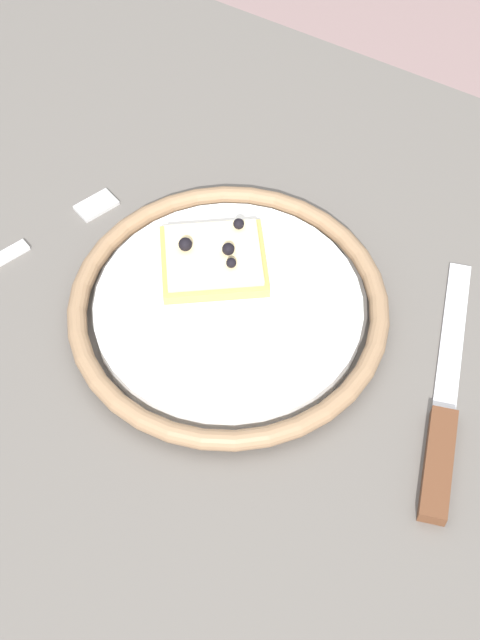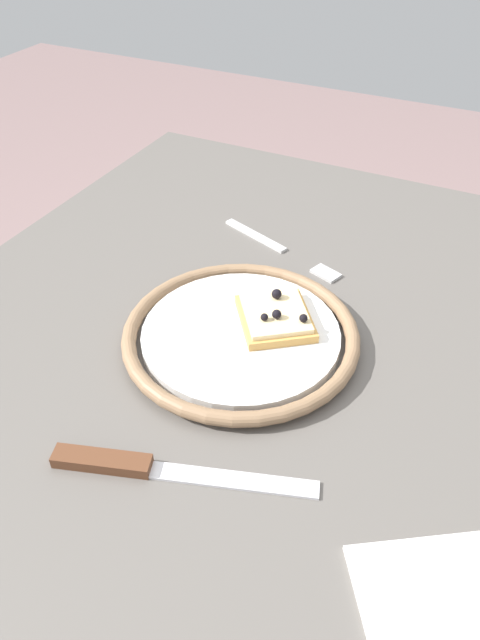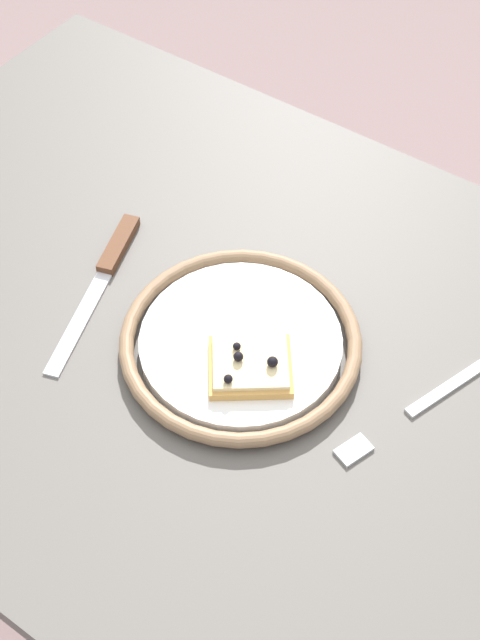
% 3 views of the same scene
% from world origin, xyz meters
% --- Properties ---
extents(ground_plane, '(6.00, 6.00, 0.00)m').
position_xyz_m(ground_plane, '(0.00, 0.00, 0.00)').
color(ground_plane, gray).
extents(dining_table, '(1.05, 0.74, 0.73)m').
position_xyz_m(dining_table, '(0.00, 0.00, 0.64)').
color(dining_table, '#5B5651').
rests_on(dining_table, ground_plane).
extents(plate, '(0.26, 0.26, 0.02)m').
position_xyz_m(plate, '(-0.05, 0.01, 0.74)').
color(plate, white).
rests_on(plate, dining_table).
extents(pizza_slice_near, '(0.12, 0.11, 0.03)m').
position_xyz_m(pizza_slice_near, '(-0.08, 0.04, 0.75)').
color(pizza_slice_near, tan).
rests_on(pizza_slice_near, plate).
extents(knife, '(0.09, 0.23, 0.01)m').
position_xyz_m(knife, '(0.14, 0.01, 0.73)').
color(knife, silver).
rests_on(knife, dining_table).
extents(fork, '(0.08, 0.19, 0.00)m').
position_xyz_m(fork, '(-0.24, -0.02, 0.73)').
color(fork, silver).
rests_on(fork, dining_table).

